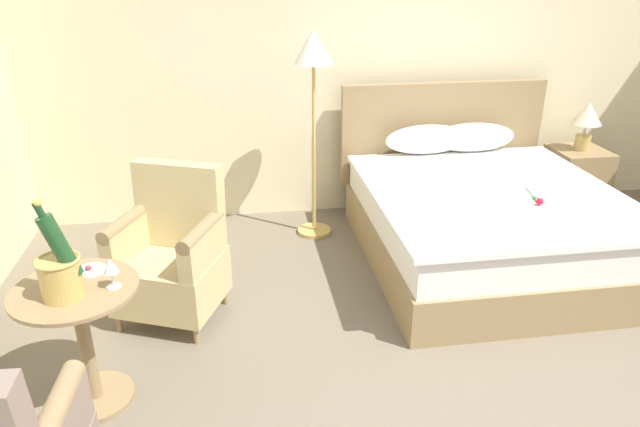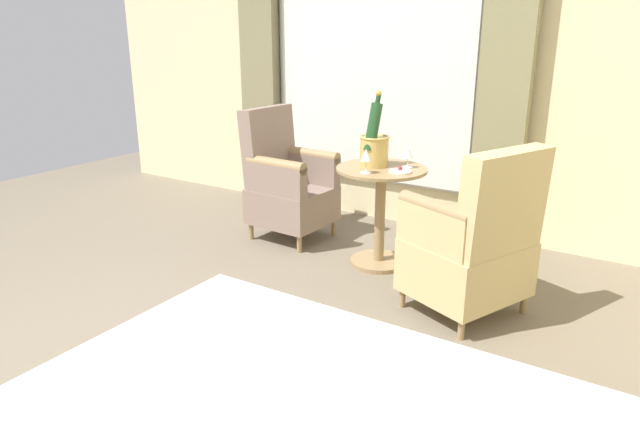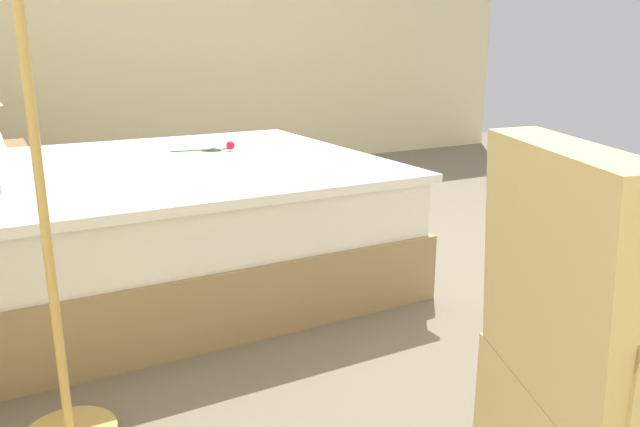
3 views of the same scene
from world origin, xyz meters
TOP-DOWN VIEW (x-y plane):
  - wall_headboard_side at (0.00, 2.92)m, footprint 6.36×0.12m
  - bed at (0.41, 1.77)m, footprint 1.81×2.06m
  - nightstand at (1.62, 2.48)m, footprint 0.48×0.45m
  - bedside_lamp at (1.62, 2.48)m, footprint 0.25×0.25m
  - floor_lamp_brass at (-0.78, 2.38)m, footprint 0.30×0.30m
  - side_table_round at (-2.21, 0.55)m, footprint 0.60×0.60m
  - champagne_bucket at (-2.23, 0.48)m, footprint 0.21×0.20m
  - wine_glass_near_bucket at (-2.02, 0.53)m, footprint 0.07×0.07m
  - wine_glass_near_edge at (-2.31, 0.69)m, footprint 0.07×0.07m
  - snack_plate at (-2.16, 0.71)m, footprint 0.14×0.14m
  - armchair_by_window at (-1.84, 1.31)m, footprint 0.76×0.74m

SIDE VIEW (x-z plane):
  - nightstand at x=1.62m, z-range 0.00..0.59m
  - bed at x=0.41m, z-range -0.24..0.93m
  - side_table_round at x=-2.21m, z-range 0.06..0.74m
  - armchair_by_window at x=-1.84m, z-range -0.07..0.91m
  - snack_plate at x=-2.16m, z-range 0.67..0.71m
  - wine_glass_near_edge at x=-2.31m, z-range 0.71..0.84m
  - wine_glass_near_bucket at x=-2.02m, z-range 0.71..0.87m
  - champagne_bucket at x=-2.23m, z-range 0.58..1.07m
  - bedside_lamp at x=1.62m, z-range 0.66..1.08m
  - floor_lamp_brass at x=-0.78m, z-range 0.54..2.20m
  - wall_headboard_side at x=0.00m, z-range 0.00..2.75m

